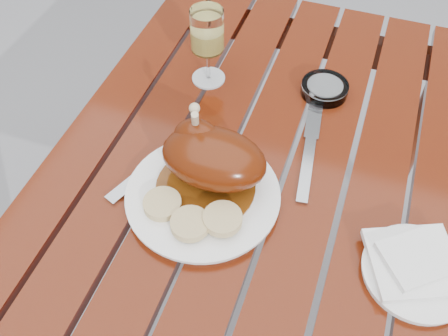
{
  "coord_description": "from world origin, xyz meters",
  "views": [
    {
      "loc": [
        0.15,
        -0.6,
        1.5
      ],
      "look_at": [
        -0.05,
        -0.04,
        0.78
      ],
      "focal_mm": 40.0,
      "sensor_mm": 36.0,
      "label": 1
    }
  ],
  "objects_px": {
    "dinner_plate": "(203,196)",
    "wine_glass": "(208,47)",
    "ashtray": "(325,89)",
    "table": "(248,261)",
    "side_plate": "(417,273)"
  },
  "relations": [
    {
      "from": "wine_glass",
      "to": "side_plate",
      "type": "height_order",
      "value": "wine_glass"
    },
    {
      "from": "table",
      "to": "wine_glass",
      "type": "xyz_separation_m",
      "value": [
        -0.18,
        0.22,
        0.46
      ]
    },
    {
      "from": "table",
      "to": "wine_glass",
      "type": "height_order",
      "value": "wine_glass"
    },
    {
      "from": "dinner_plate",
      "to": "wine_glass",
      "type": "relative_size",
      "value": 1.61
    },
    {
      "from": "table",
      "to": "ashtray",
      "type": "distance_m",
      "value": 0.47
    },
    {
      "from": "dinner_plate",
      "to": "ashtray",
      "type": "relative_size",
      "value": 2.75
    },
    {
      "from": "side_plate",
      "to": "dinner_plate",
      "type": "bearing_deg",
      "value": 175.91
    },
    {
      "from": "ashtray",
      "to": "side_plate",
      "type": "bearing_deg",
      "value": -58.45
    },
    {
      "from": "side_plate",
      "to": "ashtray",
      "type": "relative_size",
      "value": 1.76
    },
    {
      "from": "table",
      "to": "ashtray",
      "type": "relative_size",
      "value": 11.6
    },
    {
      "from": "wine_glass",
      "to": "side_plate",
      "type": "xyz_separation_m",
      "value": [
        0.5,
        -0.35,
        -0.08
      ]
    },
    {
      "from": "table",
      "to": "dinner_plate",
      "type": "distance_m",
      "value": 0.4
    },
    {
      "from": "dinner_plate",
      "to": "wine_glass",
      "type": "bearing_deg",
      "value": 108.76
    },
    {
      "from": "side_plate",
      "to": "ashtray",
      "type": "bearing_deg",
      "value": 121.55
    },
    {
      "from": "ashtray",
      "to": "table",
      "type": "bearing_deg",
      "value": -107.43
    }
  ]
}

